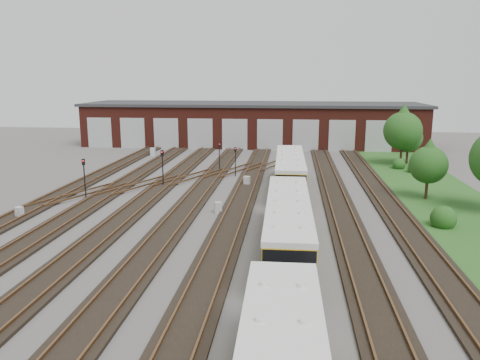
# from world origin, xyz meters

# --- Properties ---
(ground) EXTENTS (120.00, 120.00, 0.00)m
(ground) POSITION_xyz_m (0.00, 0.00, 0.00)
(ground) COLOR #4C4947
(ground) RESTS_ON ground
(track_network) EXTENTS (30.40, 70.00, 0.33)m
(track_network) POSITION_xyz_m (-0.17, 0.59, 0.11)
(track_network) COLOR black
(track_network) RESTS_ON ground
(maintenance_shed) EXTENTS (51.00, 12.50, 6.35)m
(maintenance_shed) POSITION_xyz_m (-0.01, 39.97, 3.20)
(maintenance_shed) COLOR #4C1A13
(maintenance_shed) RESTS_ON ground
(grass_verge) EXTENTS (8.00, 55.00, 0.05)m
(grass_verge) POSITION_xyz_m (19.00, 10.00, 0.03)
(grass_verge) COLOR #21501A
(grass_verge) RESTS_ON ground
(metro_train) EXTENTS (2.72, 45.86, 2.86)m
(metro_train) POSITION_xyz_m (6.00, -5.83, 1.79)
(metro_train) COLOR black
(metro_train) RESTS_ON ground
(signal_mast_0) EXTENTS (0.29, 0.28, 3.47)m
(signal_mast_0) POSITION_xyz_m (-11.23, 5.00, 2.20)
(signal_mast_0) COLOR black
(signal_mast_0) RESTS_ON ground
(signal_mast_1) EXTENTS (0.29, 0.28, 3.13)m
(signal_mast_1) POSITION_xyz_m (-1.81, 18.54, 2.00)
(signal_mast_1) COLOR black
(signal_mast_1) RESTS_ON ground
(signal_mast_2) EXTENTS (0.28, 0.26, 3.46)m
(signal_mast_2) POSITION_xyz_m (-5.96, 10.37, 2.21)
(signal_mast_2) COLOR black
(signal_mast_2) RESTS_ON ground
(signal_mast_3) EXTENTS (0.24, 0.22, 3.07)m
(signal_mast_3) POSITION_xyz_m (0.31, 15.72, 1.95)
(signal_mast_3) COLOR black
(signal_mast_3) RESTS_ON ground
(relay_cabinet_0) EXTENTS (0.64, 0.60, 0.86)m
(relay_cabinet_0) POSITION_xyz_m (-13.68, -0.84, 0.43)
(relay_cabinet_0) COLOR #ABADB0
(relay_cabinet_0) RESTS_ON ground
(relay_cabinet_1) EXTENTS (0.71, 0.62, 1.07)m
(relay_cabinet_1) POSITION_xyz_m (-12.09, 27.49, 0.54)
(relay_cabinet_1) COLOR #ABADB0
(relay_cabinet_1) RESTS_ON ground
(relay_cabinet_2) EXTENTS (0.65, 0.60, 0.87)m
(relay_cabinet_2) POSITION_xyz_m (0.63, 2.08, 0.43)
(relay_cabinet_2) COLOR #ABADB0
(relay_cabinet_2) RESTS_ON ground
(relay_cabinet_3) EXTENTS (0.63, 0.56, 0.93)m
(relay_cabinet_3) POSITION_xyz_m (1.93, 11.49, 0.46)
(relay_cabinet_3) COLOR #ABADB0
(relay_cabinet_3) RESTS_ON ground
(relay_cabinet_4) EXTENTS (0.56, 0.47, 0.91)m
(relay_cabinet_4) POSITION_xyz_m (5.98, 9.37, 0.45)
(relay_cabinet_4) COLOR #ABADB0
(relay_cabinet_4) RESTS_ON ground
(tree_0) EXTENTS (4.37, 4.37, 7.24)m
(tree_0) POSITION_xyz_m (18.79, 23.68, 4.65)
(tree_0) COLOR #322116
(tree_0) RESTS_ON ground
(tree_1) EXTENTS (3.30, 3.30, 5.47)m
(tree_1) POSITION_xyz_m (19.86, 25.22, 3.51)
(tree_1) COLOR #322116
(tree_1) RESTS_ON ground
(tree_3) EXTENTS (3.15, 3.15, 5.22)m
(tree_3) POSITION_xyz_m (17.55, 8.17, 3.35)
(tree_3) COLOR #322116
(tree_3) RESTS_ON ground
(bush_0) EXTENTS (1.77, 1.77, 1.77)m
(bush_0) POSITION_xyz_m (16.64, 0.43, 0.89)
(bush_0) COLOR #164112
(bush_0) RESTS_ON ground
(bush_1) EXTENTS (1.43, 1.43, 1.43)m
(bush_1) POSITION_xyz_m (18.20, 21.76, 0.72)
(bush_1) COLOR #164112
(bush_1) RESTS_ON ground
(bush_2) EXTENTS (1.49, 1.49, 1.49)m
(bush_2) POSITION_xyz_m (19.42, 19.67, 0.75)
(bush_2) COLOR #164112
(bush_2) RESTS_ON ground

